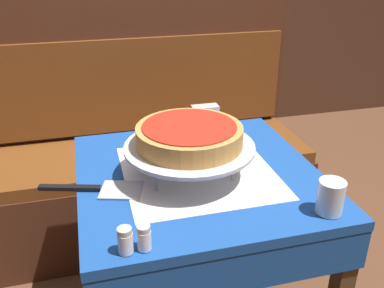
{
  "coord_description": "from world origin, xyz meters",
  "views": [
    {
      "loc": [
        -0.32,
        -1.11,
        1.37
      ],
      "look_at": [
        -0.03,
        -0.04,
        0.85
      ],
      "focal_mm": 40.0,
      "sensor_mm": 36.0,
      "label": 1
    }
  ],
  "objects_px": {
    "booth_bench": "(132,170)",
    "condiment_caddy": "(79,53)",
    "dining_table_front": "(198,199)",
    "salt_shaker": "(125,240)",
    "dining_table_rear": "(93,75)",
    "napkin_holder": "(205,117)",
    "pizza_server": "(97,189)",
    "water_glass_near": "(331,197)",
    "pepper_shaker": "(144,238)",
    "deep_dish_pizza": "(189,135)",
    "pizza_pan_stand": "(189,148)"
  },
  "relations": [
    {
      "from": "booth_bench",
      "to": "condiment_caddy",
      "type": "height_order",
      "value": "booth_bench"
    },
    {
      "from": "dining_table_front",
      "to": "salt_shaker",
      "type": "distance_m",
      "value": 0.44
    },
    {
      "from": "dining_table_rear",
      "to": "booth_bench",
      "type": "relative_size",
      "value": 0.42
    },
    {
      "from": "dining_table_rear",
      "to": "napkin_holder",
      "type": "bearing_deg",
      "value": -74.57
    },
    {
      "from": "pizza_server",
      "to": "napkin_holder",
      "type": "height_order",
      "value": "napkin_holder"
    },
    {
      "from": "salt_shaker",
      "to": "napkin_holder",
      "type": "distance_m",
      "value": 0.75
    },
    {
      "from": "water_glass_near",
      "to": "pepper_shaker",
      "type": "height_order",
      "value": "water_glass_near"
    },
    {
      "from": "deep_dish_pizza",
      "to": "pepper_shaker",
      "type": "height_order",
      "value": "deep_dish_pizza"
    },
    {
      "from": "dining_table_rear",
      "to": "booth_bench",
      "type": "height_order",
      "value": "booth_bench"
    },
    {
      "from": "pizza_server",
      "to": "water_glass_near",
      "type": "bearing_deg",
      "value": -24.6
    },
    {
      "from": "water_glass_near",
      "to": "pizza_server",
      "type": "bearing_deg",
      "value": 155.4
    },
    {
      "from": "dining_table_front",
      "to": "booth_bench",
      "type": "relative_size",
      "value": 0.43
    },
    {
      "from": "dining_table_rear",
      "to": "salt_shaker",
      "type": "height_order",
      "value": "salt_shaker"
    },
    {
      "from": "dining_table_front",
      "to": "pizza_pan_stand",
      "type": "bearing_deg",
      "value": -157.93
    },
    {
      "from": "dining_table_rear",
      "to": "deep_dish_pizza",
      "type": "height_order",
      "value": "deep_dish_pizza"
    },
    {
      "from": "salt_shaker",
      "to": "condiment_caddy",
      "type": "bearing_deg",
      "value": 91.78
    },
    {
      "from": "pizza_pan_stand",
      "to": "dining_table_front",
      "type": "bearing_deg",
      "value": 22.07
    },
    {
      "from": "water_glass_near",
      "to": "condiment_caddy",
      "type": "bearing_deg",
      "value": 107.73
    },
    {
      "from": "booth_bench",
      "to": "pepper_shaker",
      "type": "distance_m",
      "value": 1.18
    },
    {
      "from": "deep_dish_pizza",
      "to": "booth_bench",
      "type": "bearing_deg",
      "value": 96.88
    },
    {
      "from": "pizza_pan_stand",
      "to": "pepper_shaker",
      "type": "bearing_deg",
      "value": -121.19
    },
    {
      "from": "dining_table_front",
      "to": "pepper_shaker",
      "type": "distance_m",
      "value": 0.41
    },
    {
      "from": "dining_table_front",
      "to": "pepper_shaker",
      "type": "xyz_separation_m",
      "value": [
        -0.22,
        -0.32,
        0.13
      ]
    },
    {
      "from": "dining_table_rear",
      "to": "condiment_caddy",
      "type": "distance_m",
      "value": 0.2
    },
    {
      "from": "water_glass_near",
      "to": "pepper_shaker",
      "type": "distance_m",
      "value": 0.49
    },
    {
      "from": "dining_table_rear",
      "to": "deep_dish_pizza",
      "type": "xyz_separation_m",
      "value": [
        0.22,
        -1.66,
        0.27
      ]
    },
    {
      "from": "booth_bench",
      "to": "condiment_caddy",
      "type": "xyz_separation_m",
      "value": [
        -0.19,
        0.78,
        0.42
      ]
    },
    {
      "from": "pizza_pan_stand",
      "to": "salt_shaker",
      "type": "xyz_separation_m",
      "value": [
        -0.23,
        -0.31,
        -0.06
      ]
    },
    {
      "from": "water_glass_near",
      "to": "condiment_caddy",
      "type": "distance_m",
      "value": 1.95
    },
    {
      "from": "dining_table_rear",
      "to": "salt_shaker",
      "type": "relative_size",
      "value": 11.13
    },
    {
      "from": "booth_bench",
      "to": "napkin_holder",
      "type": "xyz_separation_m",
      "value": [
        0.24,
        -0.45,
        0.43
      ]
    },
    {
      "from": "booth_bench",
      "to": "pepper_shaker",
      "type": "relative_size",
      "value": 27.21
    },
    {
      "from": "water_glass_near",
      "to": "dining_table_front",
      "type": "bearing_deg",
      "value": 132.41
    },
    {
      "from": "water_glass_near",
      "to": "dining_table_rear",
      "type": "bearing_deg",
      "value": 105.03
    },
    {
      "from": "condiment_caddy",
      "to": "pepper_shaker",
      "type": "bearing_deg",
      "value": -86.91
    },
    {
      "from": "water_glass_near",
      "to": "booth_bench",
      "type": "bearing_deg",
      "value": 110.36
    },
    {
      "from": "pizza_server",
      "to": "condiment_caddy",
      "type": "relative_size",
      "value": 1.77
    },
    {
      "from": "booth_bench",
      "to": "pizza_pan_stand",
      "type": "bearing_deg",
      "value": -83.12
    },
    {
      "from": "dining_table_front",
      "to": "booth_bench",
      "type": "bearing_deg",
      "value": 99.25
    },
    {
      "from": "booth_bench",
      "to": "pepper_shaker",
      "type": "bearing_deg",
      "value": -94.82
    },
    {
      "from": "pizza_pan_stand",
      "to": "salt_shaker",
      "type": "relative_size",
      "value": 6.0
    },
    {
      "from": "dining_table_front",
      "to": "pizza_pan_stand",
      "type": "xyz_separation_m",
      "value": [
        -0.03,
        -0.01,
        0.19
      ]
    },
    {
      "from": "dining_table_front",
      "to": "water_glass_near",
      "type": "xyz_separation_m",
      "value": [
        0.27,
        -0.3,
        0.15
      ]
    },
    {
      "from": "salt_shaker",
      "to": "napkin_holder",
      "type": "xyz_separation_m",
      "value": [
        0.38,
        0.64,
        0.01
      ]
    },
    {
      "from": "dining_table_front",
      "to": "condiment_caddy",
      "type": "relative_size",
      "value": 4.3
    },
    {
      "from": "dining_table_front",
      "to": "condiment_caddy",
      "type": "bearing_deg",
      "value": 101.63
    },
    {
      "from": "salt_shaker",
      "to": "booth_bench",
      "type": "bearing_deg",
      "value": 82.97
    },
    {
      "from": "pizza_pan_stand",
      "to": "napkin_holder",
      "type": "height_order",
      "value": "pizza_pan_stand"
    },
    {
      "from": "deep_dish_pizza",
      "to": "pizza_server",
      "type": "relative_size",
      "value": 1.04
    },
    {
      "from": "pepper_shaker",
      "to": "booth_bench",
      "type": "bearing_deg",
      "value": 85.18
    }
  ]
}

